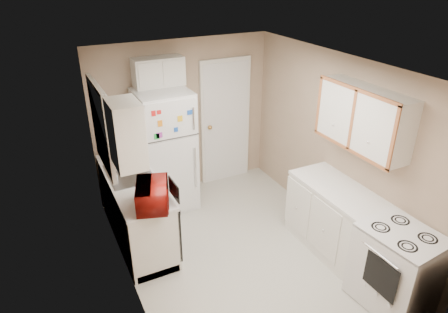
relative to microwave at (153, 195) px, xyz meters
name	(u,v)px	position (x,y,z in m)	size (l,w,h in m)	color
floor	(241,251)	(1.05, -0.17, -1.05)	(3.80, 3.80, 0.00)	silver
ceiling	(246,67)	(1.05, -0.17, 1.35)	(3.80, 3.80, 0.00)	white
wall_left	(123,198)	(-0.35, -0.17, 0.15)	(3.80, 3.80, 0.00)	tan
wall_right	(337,147)	(2.45, -0.17, 0.15)	(3.80, 3.80, 0.00)	tan
wall_back	(184,118)	(1.05, 1.73, 0.15)	(2.80, 2.80, 0.00)	tan
wall_front	(360,272)	(1.05, -2.07, 0.15)	(2.80, 2.80, 0.00)	tan
left_counter	(136,208)	(-0.05, 0.73, -0.60)	(0.60, 1.80, 0.90)	silver
dishwasher	(172,224)	(0.24, 0.13, -0.56)	(0.03, 0.58, 0.72)	black
sink	(130,176)	(-0.05, 0.88, -0.19)	(0.54, 0.74, 0.16)	gray
microwave	(153,195)	(0.00, 0.00, 0.00)	(0.28, 0.51, 0.34)	maroon
soap_bottle	(117,155)	(-0.10, 1.30, -0.05)	(0.09, 0.09, 0.21)	silver
window_blinds	(102,127)	(-0.31, 0.88, 0.55)	(0.10, 0.98, 1.08)	silver
upper_cabinet_left	(126,134)	(-0.20, 0.05, 0.75)	(0.30, 0.45, 0.70)	silver
refrigerator	(166,151)	(0.60, 1.32, -0.15)	(0.74, 0.72, 1.80)	silver
cabinet_over_fridge	(158,72)	(0.65, 1.58, 0.95)	(0.70, 0.30, 0.40)	silver
interior_door	(225,122)	(1.75, 1.69, -0.03)	(0.86, 0.06, 2.08)	silver
right_counter	(355,234)	(2.15, -0.97, -0.60)	(0.60, 2.00, 0.90)	silver
stove	(395,268)	(2.10, -1.63, -0.58)	(0.62, 0.77, 0.93)	silver
upper_cabinet_right	(363,118)	(2.30, -0.67, 0.75)	(0.30, 1.20, 0.70)	silver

